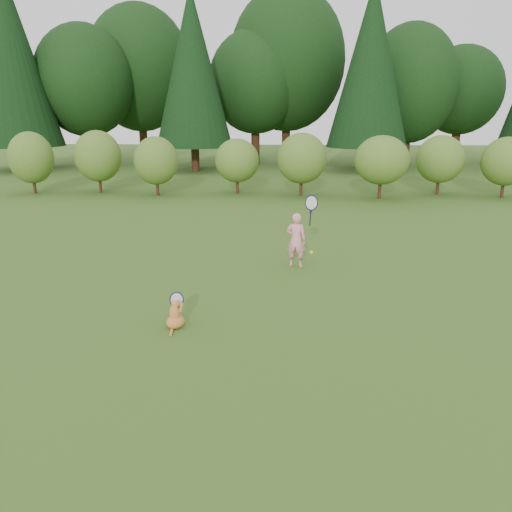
# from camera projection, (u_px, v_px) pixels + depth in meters

# --- Properties ---
(ground) EXTENTS (100.00, 100.00, 0.00)m
(ground) POSITION_uv_depth(u_px,v_px,m) (244.00, 302.00, 9.64)
(ground) COLOR #2B5217
(ground) RESTS_ON ground
(shrub_row) EXTENTS (28.00, 3.00, 2.80)m
(shrub_row) POSITION_uv_depth(u_px,v_px,m) (265.00, 163.00, 21.74)
(shrub_row) COLOR #436C21
(shrub_row) RESTS_ON ground
(woodland_backdrop) EXTENTS (48.00, 10.00, 15.00)m
(woodland_backdrop) POSITION_uv_depth(u_px,v_px,m) (271.00, 43.00, 29.65)
(woodland_backdrop) COLOR black
(woodland_backdrop) RESTS_ON ground
(child) EXTENTS (0.75, 0.48, 1.94)m
(child) POSITION_uv_depth(u_px,v_px,m) (297.00, 239.00, 11.70)
(child) COLOR pink
(child) RESTS_ON ground
(cat) EXTENTS (0.47, 0.69, 0.68)m
(cat) POSITION_uv_depth(u_px,v_px,m) (175.00, 313.00, 8.45)
(cat) COLOR #D25B28
(cat) RESTS_ON ground
(tennis_ball) EXTENTS (0.07, 0.07, 0.07)m
(tennis_ball) POSITION_uv_depth(u_px,v_px,m) (311.00, 252.00, 9.84)
(tennis_ball) COLOR #BACD18
(tennis_ball) RESTS_ON ground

